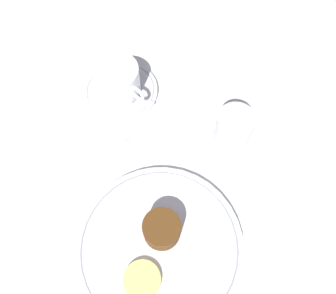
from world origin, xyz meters
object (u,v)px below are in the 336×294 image
object	(u,v)px
fork	(99,164)
dinner_plate	(160,246)
dessert_cake	(162,229)
wine_glass	(233,129)
coffee_cup	(117,80)

from	to	relation	value
fork	dinner_plate	bearing A→B (deg)	-13.37
dessert_cake	fork	bearing A→B (deg)	171.86
wine_glass	coffee_cup	bearing A→B (deg)	-172.23
dinner_plate	coffee_cup	xyz separation A→B (m)	(-0.27, 0.19, 0.04)
dinner_plate	wine_glass	distance (m)	0.23
dinner_plate	dessert_cake	size ratio (longest dim) A/B	4.52
coffee_cup	wine_glass	size ratio (longest dim) A/B	1.08
coffee_cup	wine_glass	xyz separation A→B (m)	(0.25, 0.03, 0.03)
fork	coffee_cup	bearing A→B (deg)	119.75
dessert_cake	dinner_plate	bearing A→B (deg)	-61.50
wine_glass	dessert_cake	distance (m)	0.21
dinner_plate	dessert_cake	world-z (taller)	dessert_cake
fork	dessert_cake	distance (m)	0.18
dinner_plate	fork	bearing A→B (deg)	166.63
coffee_cup	wine_glass	world-z (taller)	wine_glass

